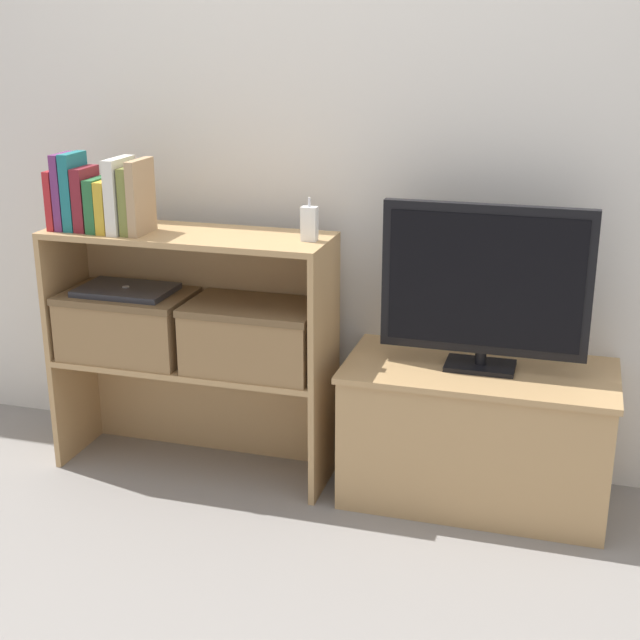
{
  "coord_description": "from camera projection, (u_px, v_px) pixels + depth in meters",
  "views": [
    {
      "loc": [
        0.77,
        -2.49,
        1.51
      ],
      "look_at": [
        0.0,
        0.16,
        0.59
      ],
      "focal_mm": 50.0,
      "sensor_mm": 36.0,
      "label": 1
    }
  ],
  "objects": [
    {
      "name": "book_maroon",
      "position": [
        86.0,
        199.0,
        2.95
      ],
      "size": [
        0.04,
        0.13,
        0.21
      ],
      "color": "maroon",
      "rests_on": "bookshelf_upper_tier"
    },
    {
      "name": "baby_monitor",
      "position": [
        309.0,
        224.0,
        2.81
      ],
      "size": [
        0.05,
        0.04,
        0.14
      ],
      "color": "white",
      "rests_on": "bookshelf_upper_tier"
    },
    {
      "name": "bookshelf_lower_tier",
      "position": [
        202.0,
        391.0,
        3.18
      ],
      "size": [
        0.97,
        0.32,
        0.41
      ],
      "color": "tan",
      "rests_on": "ground_plane"
    },
    {
      "name": "book_crimson",
      "position": [
        58.0,
        199.0,
        2.98
      ],
      "size": [
        0.03,
        0.13,
        0.2
      ],
      "color": "#B22328",
      "rests_on": "bookshelf_upper_tier"
    },
    {
      "name": "tv_stand",
      "position": [
        476.0,
        434.0,
        2.92
      ],
      "size": [
        0.87,
        0.44,
        0.46
      ],
      "color": "tan",
      "rests_on": "ground_plane"
    },
    {
      "name": "tv",
      "position": [
        485.0,
        284.0,
        2.76
      ],
      "size": [
        0.65,
        0.14,
        0.53
      ],
      "color": "black",
      "rests_on": "tv_stand"
    },
    {
      "name": "bookshelf_upper_tier",
      "position": [
        197.0,
        275.0,
        3.05
      ],
      "size": [
        0.97,
        0.32,
        0.45
      ],
      "color": "tan",
      "rests_on": "bookshelf_lower_tier"
    },
    {
      "name": "book_plum",
      "position": [
        65.0,
        191.0,
        2.96
      ],
      "size": [
        0.03,
        0.13,
        0.25
      ],
      "color": "#6B2D66",
      "rests_on": "bookshelf_upper_tier"
    },
    {
      "name": "storage_basket_left",
      "position": [
        128.0,
        321.0,
        3.09
      ],
      "size": [
        0.44,
        0.28,
        0.23
      ],
      "color": "#937047",
      "rests_on": "bookshelf_lower_tier"
    },
    {
      "name": "book_mustard",
      "position": [
        109.0,
        206.0,
        2.93
      ],
      "size": [
        0.03,
        0.14,
        0.17
      ],
      "color": "gold",
      "rests_on": "bookshelf_upper_tier"
    },
    {
      "name": "book_tan",
      "position": [
        141.0,
        197.0,
        2.89
      ],
      "size": [
        0.03,
        0.15,
        0.24
      ],
      "color": "tan",
      "rests_on": "bookshelf_upper_tier"
    },
    {
      "name": "laptop",
      "position": [
        126.0,
        290.0,
        3.06
      ],
      "size": [
        0.32,
        0.21,
        0.02
      ],
      "color": "#2D2D33",
      "rests_on": "storage_basket_left"
    },
    {
      "name": "book_teal",
      "position": [
        75.0,
        191.0,
        2.95
      ],
      "size": [
        0.04,
        0.13,
        0.25
      ],
      "color": "#1E7075",
      "rests_on": "bookshelf_upper_tier"
    },
    {
      "name": "ground_plane",
      "position": [
        307.0,
        505.0,
        2.95
      ],
      "size": [
        16.0,
        16.0,
        0.0
      ],
      "primitive_type": "plane",
      "color": "gray"
    },
    {
      "name": "book_ivory",
      "position": [
        120.0,
        195.0,
        2.91
      ],
      "size": [
        0.04,
        0.16,
        0.24
      ],
      "color": "silver",
      "rests_on": "bookshelf_upper_tier"
    },
    {
      "name": "book_forest",
      "position": [
        99.0,
        204.0,
        2.94
      ],
      "size": [
        0.04,
        0.14,
        0.18
      ],
      "color": "#286638",
      "rests_on": "bookshelf_upper_tier"
    },
    {
      "name": "wall_back",
      "position": [
        345.0,
        122.0,
        2.98
      ],
      "size": [
        10.0,
        0.05,
        2.4
      ],
      "color": "silver",
      "rests_on": "ground_plane"
    },
    {
      "name": "storage_basket_right",
      "position": [
        254.0,
        334.0,
        2.97
      ],
      "size": [
        0.44,
        0.28,
        0.23
      ],
      "color": "#937047",
      "rests_on": "bookshelf_lower_tier"
    },
    {
      "name": "book_olive",
      "position": [
        132.0,
        200.0,
        2.9
      ],
      "size": [
        0.03,
        0.14,
        0.22
      ],
      "color": "olive",
      "rests_on": "bookshelf_upper_tier"
    }
  ]
}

